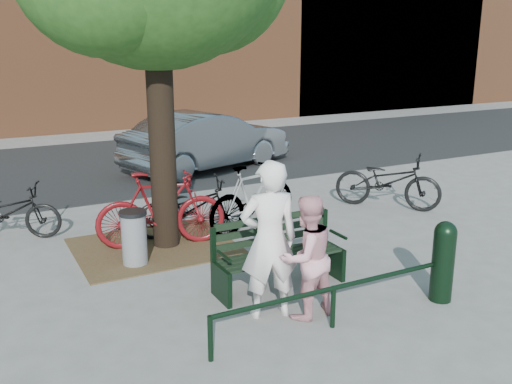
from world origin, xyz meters
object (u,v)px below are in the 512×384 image
bollard (443,259)px  parked_car (207,140)px  litter_bin (134,238)px  person_right (306,257)px  person_left (269,240)px  park_bench (277,251)px  bicycle_c (191,208)px

bollard → parked_car: bearing=87.9°
litter_bin → person_right: bearing=-61.6°
litter_bin → person_left: bearing=-66.9°
park_bench → bollard: (1.60, -1.32, 0.07)m
bollard → person_right: bearing=166.0°
person_right → parked_car: (2.02, 7.73, -0.02)m
person_left → bollard: (2.09, -0.65, -0.39)m
bicycle_c → parked_car: size_ratio=0.42×
litter_bin → bicycle_c: bearing=34.0°
bollard → litter_bin: 4.22m
bollard → bicycle_c: 4.15m
person_left → parked_car: size_ratio=0.43×
person_right → bicycle_c: 3.28m
park_bench → person_left: person_left is taller
person_left → bollard: 2.23m
person_right → bollard: size_ratio=1.43×
bollard → bicycle_c: (-1.88, 3.70, -0.07)m
park_bench → person_left: (-0.49, -0.68, 0.46)m
litter_bin → bicycle_c: bicycle_c is taller
park_bench → bollard: bollard is taller
person_left → parked_car: person_left is taller
park_bench → person_right: 0.94m
park_bench → person_left: bearing=-126.1°
parked_car → litter_bin: bearing=130.7°
parked_car → person_left: bearing=145.5°
parked_car → person_right: bearing=148.5°
bollard → bicycle_c: size_ratio=0.56×
person_left → parked_car: bearing=-94.6°
person_left → bicycle_c: size_ratio=1.03×
bicycle_c → park_bench: bearing=-164.0°
person_left → park_bench: bearing=-113.0°
person_right → bicycle_c: (-0.16, 3.26, -0.26)m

